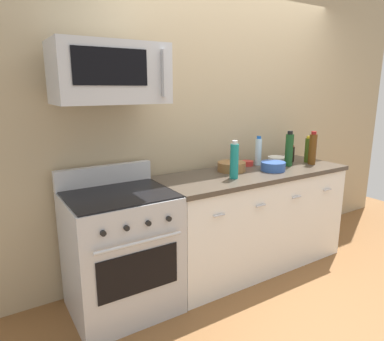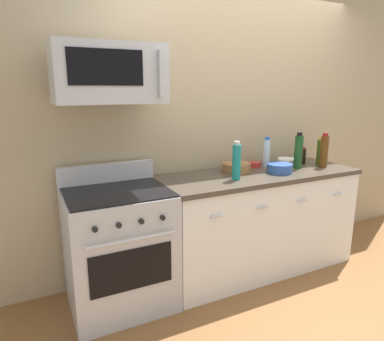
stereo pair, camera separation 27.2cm
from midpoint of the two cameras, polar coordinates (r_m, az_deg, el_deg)
ground_plane at (r=3.51m, az=7.34°, el=-14.89°), size 5.92×5.92×0.00m
back_wall at (r=3.43m, az=3.62°, el=8.26°), size 4.93×0.10×2.70m
counter_unit at (r=3.31m, az=7.58°, el=-7.87°), size 1.84×0.66×0.92m
range_oven at (r=2.74m, az=-14.43°, el=-12.76°), size 0.76×0.69×1.07m
microwave at (r=2.51m, az=-16.51°, el=15.03°), size 0.74×0.44×0.40m
bottle_wine_green at (r=3.42m, az=13.48°, el=3.36°), size 0.08×0.08×0.34m
bottle_soy_sauce_dark at (r=3.66m, az=14.00°, el=2.65°), size 0.06×0.06×0.17m
bottle_water_clear at (r=3.41m, az=8.60°, el=3.09°), size 0.06×0.06×0.28m
bottle_wine_amber at (r=3.56m, az=17.14°, el=3.41°), size 0.07×0.07×0.33m
bottle_olive_oil at (r=3.66m, az=16.46°, el=3.26°), size 0.06×0.06×0.27m
bottle_sparkling_teal at (r=2.87m, az=4.27°, el=1.60°), size 0.07×0.07×0.32m
bowl_blue_mixing at (r=3.21m, az=10.82°, el=0.71°), size 0.22×0.22×0.08m
bowl_wooden_salad at (r=3.14m, az=4.06°, el=0.67°), size 0.25×0.25×0.08m
bowl_white_ceramic at (r=3.56m, az=11.77°, el=1.75°), size 0.19×0.19×0.06m
bowl_red_small at (r=3.39m, az=6.83°, el=1.20°), size 0.11×0.11×0.05m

